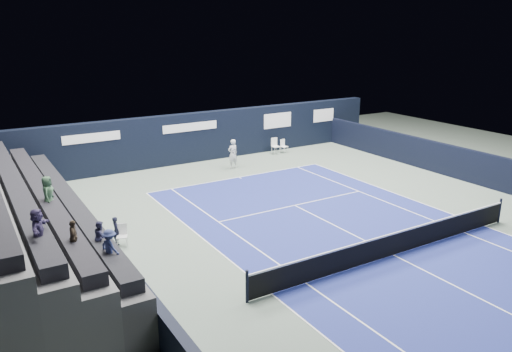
{
  "coord_description": "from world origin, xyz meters",
  "views": [
    {
      "loc": [
        -13.32,
        -11.92,
        8.25
      ],
      "look_at": [
        -1.28,
        7.89,
        1.3
      ],
      "focal_mm": 35.0,
      "sensor_mm": 36.0,
      "label": 1
    }
  ],
  "objects": [
    {
      "name": "enclosure_wall_right",
      "position": [
        10.5,
        6.0,
        0.9
      ],
      "size": [
        0.3,
        22.0,
        1.8
      ],
      "primitive_type": "cube",
      "color": "black",
      "rests_on": "ground"
    },
    {
      "name": "side_barrier_left",
      "position": [
        -9.5,
        5.97,
        0.6
      ],
      "size": [
        0.33,
        22.0,
        1.2
      ],
      "color": "black",
      "rests_on": "ground"
    },
    {
      "name": "folding_chair_back_a",
      "position": [
        5.51,
        15.43,
        0.52
      ],
      "size": [
        0.46,
        0.45,
        0.91
      ],
      "rotation": [
        0.0,
        0.0,
        0.16
      ],
      "color": "white",
      "rests_on": "ground"
    },
    {
      "name": "folding_chair_back_b",
      "position": [
        4.83,
        15.46,
        0.62
      ],
      "size": [
        0.48,
        0.47,
        1.09
      ],
      "rotation": [
        0.0,
        0.0,
        0.0
      ],
      "color": "white",
      "rests_on": "ground"
    },
    {
      "name": "ground",
      "position": [
        0.0,
        2.0,
        0.0
      ],
      "size": [
        48.0,
        48.0,
        0.0
      ],
      "primitive_type": "plane",
      "color": "#5A6B5E",
      "rests_on": "ground"
    },
    {
      "name": "tennis_net",
      "position": [
        0.0,
        0.0,
        0.51
      ],
      "size": [
        12.9,
        0.1,
        1.1
      ],
      "color": "black",
      "rests_on": "ground"
    },
    {
      "name": "court_surface",
      "position": [
        0.0,
        0.0,
        0.0
      ],
      "size": [
        10.97,
        23.77,
        0.01
      ],
      "primitive_type": "cube",
      "color": "navy",
      "rests_on": "ground"
    },
    {
      "name": "line_judge",
      "position": [
        -8.6,
        6.43,
        0.58
      ],
      "size": [
        0.28,
        0.42,
        1.15
      ],
      "primitive_type": "imported",
      "rotation": [
        0.0,
        0.0,
        1.58
      ],
      "color": "black",
      "rests_on": "ground"
    },
    {
      "name": "court_markings",
      "position": [
        0.0,
        0.0,
        0.01
      ],
      "size": [
        11.03,
        23.83,
        0.0
      ],
      "color": "white",
      "rests_on": "court_surface"
    },
    {
      "name": "line_judge_chair",
      "position": [
        -8.45,
        6.18,
        0.51
      ],
      "size": [
        0.51,
        0.5,
        0.89
      ],
      "rotation": [
        0.0,
        0.0,
        -0.4
      ],
      "color": "silver",
      "rests_on": "ground"
    },
    {
      "name": "back_sponsor_wall",
      "position": [
        0.01,
        16.5,
        1.55
      ],
      "size": [
        26.0,
        0.63,
        3.1
      ],
      "color": "black",
      "rests_on": "ground"
    },
    {
      "name": "tennis_player",
      "position": [
        0.65,
        13.77,
        0.9
      ],
      "size": [
        0.7,
        0.86,
        1.79
      ],
      "color": "silver",
      "rests_on": "ground"
    }
  ]
}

